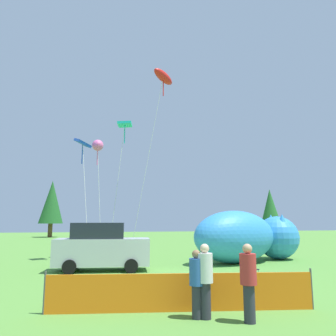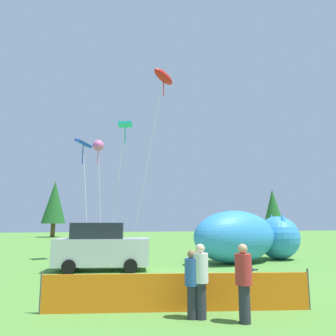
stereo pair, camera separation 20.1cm
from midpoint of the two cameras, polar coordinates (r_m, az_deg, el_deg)
ground_plane at (r=13.49m, az=4.69°, el=-18.97°), size 120.00×120.00×0.00m
parked_car at (r=16.14m, az=-11.85°, el=-13.35°), size 4.50×2.15×2.22m
folding_chair at (r=13.61m, az=13.61°, el=-16.51°), size 0.67×0.67×0.86m
inflatable_cat at (r=19.60m, az=13.23°, el=-11.81°), size 7.63×4.80×2.87m
safety_fence at (r=9.01m, az=1.75°, el=-20.84°), size 6.90×1.07×1.04m
spectator_in_black_shirt at (r=8.19m, az=13.11°, el=-18.32°), size 0.38×0.38×1.76m
spectator_in_white_shirt at (r=8.36m, az=4.26°, el=-18.97°), size 0.35×0.35×1.59m
spectator_in_grey_shirt at (r=8.35m, az=5.75°, el=-18.41°), size 0.38×0.38×1.74m
kite_blue_box at (r=20.91m, az=-14.89°, el=3.89°), size 1.26×2.68×7.40m
kite_pink_octopus at (r=21.81m, az=-12.39°, el=3.77°), size 0.81×1.64×7.53m
kite_red_lizard at (r=21.96m, az=-1.12°, el=15.46°), size 2.90×1.91×12.01m
kite_teal_diamond at (r=22.02m, az=-7.83°, el=7.12°), size 1.40×1.06×8.75m
horizon_tree_east at (r=51.31m, az=-19.71°, el=-5.63°), size 3.44×3.44×8.22m
horizon_tree_west at (r=57.88m, az=17.27°, el=-6.47°), size 3.19×3.19×7.61m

